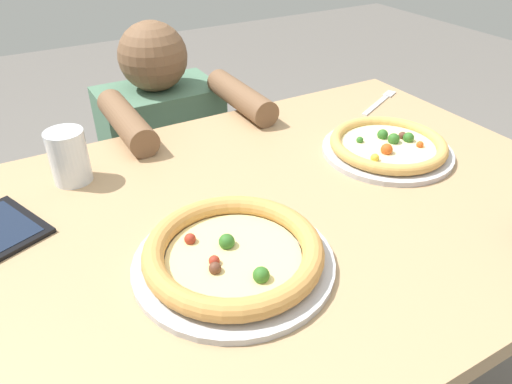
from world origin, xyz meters
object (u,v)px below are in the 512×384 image
at_px(pizza_near, 234,254).
at_px(pizza_far, 388,146).
at_px(water_cup_clear, 69,156).
at_px(diner_seated, 168,181).
at_px(fork, 380,101).

height_order(pizza_near, pizza_far, pizza_near).
height_order(water_cup_clear, diner_seated, diner_seated).
relative_size(pizza_far, diner_seated, 0.31).
distance_m(water_cup_clear, fork, 0.85).
bearing_deg(pizza_near, pizza_far, 18.68).
bearing_deg(water_cup_clear, fork, 0.03).
bearing_deg(pizza_near, fork, 30.58).
distance_m(pizza_near, diner_seated, 0.85).
bearing_deg(fork, water_cup_clear, -179.97).
bearing_deg(pizza_far, diner_seated, 118.15).
distance_m(water_cup_clear, diner_seated, 0.61).
relative_size(pizza_near, fork, 1.73).
bearing_deg(pizza_far, fork, 50.50).
distance_m(pizza_near, fork, 0.79).
relative_size(pizza_far, fork, 1.55).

